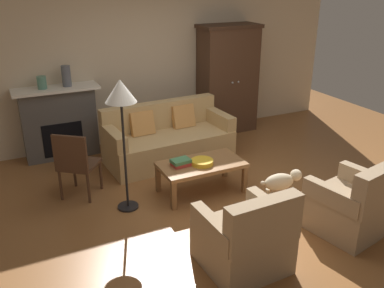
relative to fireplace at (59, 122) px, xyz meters
name	(u,v)px	position (x,y,z in m)	size (l,w,h in m)	color
ground_plane	(218,199)	(1.55, -2.30, -0.57)	(9.60, 9.60, 0.00)	brown
back_wall	(146,57)	(1.55, 0.25, 0.83)	(7.20, 0.10, 2.80)	beige
fireplace	(59,122)	(0.00, 0.00, 0.00)	(1.26, 0.48, 1.12)	#4C4947
armoire	(228,79)	(2.95, -0.08, 0.39)	(1.06, 0.57, 1.90)	#472D1E
couch	(168,140)	(1.45, -0.86, -0.25)	(1.96, 0.96, 0.86)	tan
coffee_table	(201,167)	(1.45, -2.02, -0.20)	(1.10, 0.60, 0.42)	olive
fruit_bowl	(202,162)	(1.44, -2.06, -0.12)	(0.29, 0.29, 0.06)	gold
book_stack	(181,162)	(1.18, -1.98, -0.10)	(0.26, 0.20, 0.09)	#B73833
mantel_vase_jade	(42,83)	(-0.18, -0.02, 0.65)	(0.13, 0.13, 0.19)	slate
mantel_vase_slate	(66,76)	(0.18, -0.02, 0.71)	(0.13, 0.13, 0.31)	#565B66
armchair_near_left	(245,240)	(1.13, -3.58, -0.25)	(0.80, 0.80, 0.88)	#997F60
armchair_near_right	(352,206)	(2.55, -3.55, -0.25)	(0.90, 0.90, 0.88)	#997F60
side_chair_wooden	(76,162)	(-0.05, -1.47, -0.06)	(0.62, 0.62, 0.90)	#472D1E
floor_lamp	(121,99)	(0.44, -1.99, 0.83)	(0.36, 0.36, 1.62)	black
dog	(281,182)	(2.28, -2.64, -0.32)	(0.57, 0.25, 0.39)	beige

